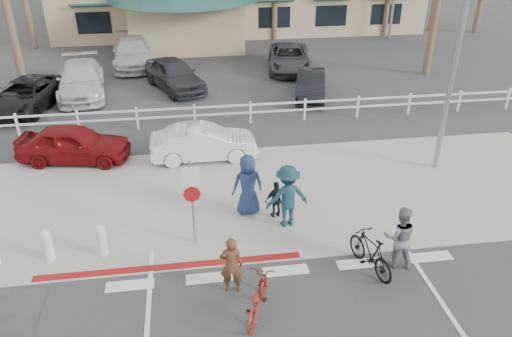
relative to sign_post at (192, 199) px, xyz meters
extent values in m
plane|color=#333335|center=(2.30, -2.20, -1.45)|extent=(140.00, 140.00, 0.00)
cube|color=gray|center=(2.30, 2.30, -1.44)|extent=(22.00, 7.00, 0.01)
cube|color=#333335|center=(2.30, 6.30, -1.45)|extent=(40.00, 5.00, 0.01)
cube|color=#333335|center=(2.30, 15.80, -1.45)|extent=(50.00, 16.00, 0.01)
cube|color=maroon|center=(-0.70, -1.00, -1.44)|extent=(7.00, 0.25, 0.02)
imported|color=maroon|center=(1.34, -2.98, -0.98)|extent=(1.23, 1.88, 0.94)
imported|color=brown|center=(0.84, -2.11, -0.66)|extent=(0.62, 0.45, 1.57)
imported|color=black|center=(4.47, -1.83, -0.91)|extent=(1.01, 1.85, 1.07)
imported|color=slate|center=(5.25, -1.74, -0.57)|extent=(1.00, 0.87, 1.77)
imported|color=#133741|center=(2.74, 0.51, -0.47)|extent=(1.36, 0.91, 1.96)
imported|color=black|center=(2.51, 0.97, -0.84)|extent=(0.75, 0.43, 1.21)
imported|color=navy|center=(1.68, 1.34, -0.47)|extent=(1.04, 0.76, 1.95)
imported|color=silver|center=(0.54, 5.22, -0.81)|extent=(3.92, 1.40, 1.29)
imported|color=maroon|center=(-4.20, 5.73, -0.76)|extent=(4.25, 2.26, 1.38)
imported|color=black|center=(-7.31, 11.46, -0.77)|extent=(3.26, 5.25, 1.35)
imported|color=silver|center=(-5.11, 13.11, -0.68)|extent=(2.85, 5.53, 1.53)
imported|color=#282A30|center=(-0.53, 13.28, -0.67)|extent=(3.52, 4.91, 1.55)
imported|color=black|center=(6.04, 11.15, -0.81)|extent=(2.25, 4.08, 1.28)
imported|color=silver|center=(-2.96, 17.85, -0.68)|extent=(2.61, 5.50, 1.55)
imported|color=#33343B|center=(5.92, 15.72, -0.76)|extent=(3.04, 5.23, 1.37)
camera|label=1|loc=(0.07, -11.61, 7.11)|focal=35.00mm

